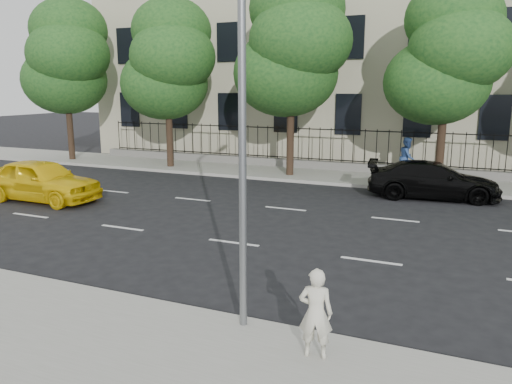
% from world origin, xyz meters
% --- Properties ---
extents(ground, '(120.00, 120.00, 0.00)m').
position_xyz_m(ground, '(0.00, 0.00, 0.00)').
color(ground, black).
rests_on(ground, ground).
extents(near_sidewalk, '(60.00, 4.00, 0.15)m').
position_xyz_m(near_sidewalk, '(0.00, -4.00, 0.07)').
color(near_sidewalk, gray).
rests_on(near_sidewalk, ground).
extents(far_sidewalk, '(60.00, 4.00, 0.15)m').
position_xyz_m(far_sidewalk, '(0.00, 14.00, 0.07)').
color(far_sidewalk, gray).
rests_on(far_sidewalk, ground).
extents(lane_markings, '(49.60, 4.62, 0.01)m').
position_xyz_m(lane_markings, '(0.00, 4.75, 0.01)').
color(lane_markings, silver).
rests_on(lane_markings, ground).
extents(masonry_building, '(34.60, 12.11, 18.50)m').
position_xyz_m(masonry_building, '(0.00, 22.95, 9.02)').
color(masonry_building, '#B7B092').
rests_on(masonry_building, ground).
extents(iron_fence, '(30.00, 0.50, 2.20)m').
position_xyz_m(iron_fence, '(0.00, 15.70, 0.65)').
color(iron_fence, slate).
rests_on(iron_fence, far_sidewalk).
extents(street_light, '(0.25, 3.32, 8.05)m').
position_xyz_m(street_light, '(2.50, -1.77, 5.15)').
color(street_light, slate).
rests_on(street_light, near_sidewalk).
extents(tree_a, '(5.71, 5.31, 9.39)m').
position_xyz_m(tree_a, '(-15.96, 13.36, 6.13)').
color(tree_a, '#382619').
rests_on(tree_a, far_sidewalk).
extents(tree_b, '(5.53, 5.12, 8.97)m').
position_xyz_m(tree_b, '(-8.96, 13.36, 5.84)').
color(tree_b, '#382619').
rests_on(tree_b, far_sidewalk).
extents(tree_c, '(5.89, 5.50, 9.80)m').
position_xyz_m(tree_c, '(-1.96, 13.36, 6.41)').
color(tree_c, '#382619').
rests_on(tree_c, far_sidewalk).
extents(tree_d, '(5.34, 4.94, 8.84)m').
position_xyz_m(tree_d, '(5.04, 13.36, 5.84)').
color(tree_d, '#382619').
rests_on(tree_d, far_sidewalk).
extents(yellow_taxi, '(4.95, 2.00, 1.69)m').
position_xyz_m(yellow_taxi, '(-9.37, 4.43, 0.84)').
color(yellow_taxi, yellow).
rests_on(yellow_taxi, ground).
extents(black_sedan, '(5.41, 2.72, 1.51)m').
position_xyz_m(black_sedan, '(4.91, 11.06, 0.75)').
color(black_sedan, black).
rests_on(black_sedan, ground).
extents(woman_near, '(0.61, 0.46, 1.52)m').
position_xyz_m(woman_near, '(4.05, -2.87, 0.91)').
color(woman_near, beige).
rests_on(woman_near, near_sidewalk).
extents(pedestrian_far, '(0.82, 1.01, 1.96)m').
position_xyz_m(pedestrian_far, '(3.45, 14.73, 1.13)').
color(pedestrian_far, '#2C4884').
rests_on(pedestrian_far, far_sidewalk).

